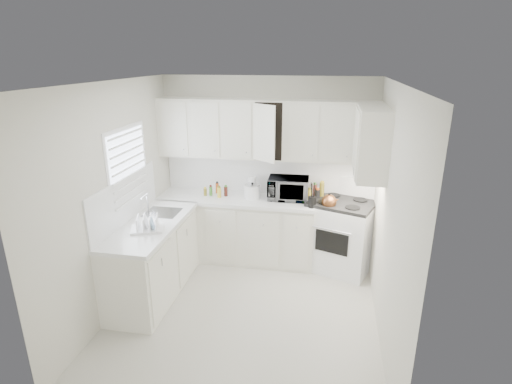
% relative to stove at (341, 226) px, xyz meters
% --- Properties ---
extents(floor, '(3.20, 3.20, 0.00)m').
position_rel_stove_xyz_m(floor, '(-1.08, -1.26, -0.64)').
color(floor, beige).
rests_on(floor, ground).
extents(ceiling, '(3.20, 3.20, 0.00)m').
position_rel_stove_xyz_m(ceiling, '(-1.08, -1.26, 1.96)').
color(ceiling, white).
rests_on(ceiling, ground).
extents(wall_back, '(3.00, 0.00, 3.00)m').
position_rel_stove_xyz_m(wall_back, '(-1.08, 0.34, 0.66)').
color(wall_back, beige).
rests_on(wall_back, ground).
extents(wall_front, '(3.00, 0.00, 3.00)m').
position_rel_stove_xyz_m(wall_front, '(-1.08, -2.86, 0.66)').
color(wall_front, beige).
rests_on(wall_front, ground).
extents(wall_left, '(0.00, 3.20, 3.20)m').
position_rel_stove_xyz_m(wall_left, '(-2.58, -1.26, 0.66)').
color(wall_left, beige).
rests_on(wall_left, ground).
extents(wall_right, '(0.00, 3.20, 3.20)m').
position_rel_stove_xyz_m(wall_right, '(0.42, -1.26, 0.66)').
color(wall_right, beige).
rests_on(wall_right, ground).
extents(window_blinds, '(0.06, 0.96, 1.06)m').
position_rel_stove_xyz_m(window_blinds, '(-2.56, -0.91, 0.91)').
color(window_blinds, white).
rests_on(window_blinds, wall_left).
extents(lower_cabinets_back, '(2.22, 0.60, 0.90)m').
position_rel_stove_xyz_m(lower_cabinets_back, '(-1.47, 0.04, -0.19)').
color(lower_cabinets_back, beige).
rests_on(lower_cabinets_back, floor).
extents(lower_cabinets_left, '(0.60, 1.60, 0.90)m').
position_rel_stove_xyz_m(lower_cabinets_left, '(-2.28, -1.06, -0.19)').
color(lower_cabinets_left, beige).
rests_on(lower_cabinets_left, floor).
extents(countertop_back, '(2.24, 0.64, 0.05)m').
position_rel_stove_xyz_m(countertop_back, '(-1.47, 0.03, 0.29)').
color(countertop_back, silver).
rests_on(countertop_back, lower_cabinets_back).
extents(countertop_left, '(0.64, 1.62, 0.05)m').
position_rel_stove_xyz_m(countertop_left, '(-2.27, -1.06, 0.29)').
color(countertop_left, silver).
rests_on(countertop_left, lower_cabinets_left).
extents(backsplash_back, '(2.98, 0.02, 0.55)m').
position_rel_stove_xyz_m(backsplash_back, '(-1.08, 0.33, 0.59)').
color(backsplash_back, silver).
rests_on(backsplash_back, wall_back).
extents(backsplash_left, '(0.02, 1.60, 0.55)m').
position_rel_stove_xyz_m(backsplash_left, '(-2.57, -1.06, 0.59)').
color(backsplash_left, silver).
rests_on(backsplash_left, wall_left).
extents(upper_cabinets_back, '(3.00, 0.33, 0.80)m').
position_rel_stove_xyz_m(upper_cabinets_back, '(-1.08, 0.17, 0.86)').
color(upper_cabinets_back, beige).
rests_on(upper_cabinets_back, wall_back).
extents(upper_cabinets_right, '(0.33, 0.90, 0.80)m').
position_rel_stove_xyz_m(upper_cabinets_right, '(0.26, -0.44, 0.86)').
color(upper_cabinets_right, beige).
rests_on(upper_cabinets_right, wall_right).
extents(sink, '(0.42, 0.38, 0.30)m').
position_rel_stove_xyz_m(sink, '(-2.27, -0.71, 0.43)').
color(sink, gray).
rests_on(sink, countertop_left).
extents(stove, '(1.01, 0.92, 1.27)m').
position_rel_stove_xyz_m(stove, '(0.00, 0.00, 0.00)').
color(stove, white).
rests_on(stove, floor).
extents(tea_kettle, '(0.30, 0.28, 0.22)m').
position_rel_stove_xyz_m(tea_kettle, '(-0.18, -0.16, 0.42)').
color(tea_kettle, '#965029').
rests_on(tea_kettle, stove).
extents(frying_pan, '(0.42, 0.53, 0.04)m').
position_rel_stove_xyz_m(frying_pan, '(0.18, 0.16, 0.33)').
color(frying_pan, black).
rests_on(frying_pan, stove).
extents(microwave, '(0.56, 0.32, 0.37)m').
position_rel_stove_xyz_m(microwave, '(-0.75, 0.10, 0.50)').
color(microwave, gray).
rests_on(microwave, countertop_back).
extents(rice_cooker, '(0.26, 0.26, 0.23)m').
position_rel_stove_xyz_m(rice_cooker, '(-1.24, 0.05, 0.43)').
color(rice_cooker, white).
rests_on(rice_cooker, countertop_back).
extents(paper_towel, '(0.12, 0.12, 0.27)m').
position_rel_stove_xyz_m(paper_towel, '(-1.27, 0.19, 0.45)').
color(paper_towel, white).
rests_on(paper_towel, countertop_back).
extents(utensil_crock, '(0.13, 0.13, 0.35)m').
position_rel_stove_xyz_m(utensil_crock, '(-0.40, -0.17, 0.49)').
color(utensil_crock, black).
rests_on(utensil_crock, countertop_back).
extents(dish_rack, '(0.43, 0.37, 0.20)m').
position_rel_stove_xyz_m(dish_rack, '(-2.22, -1.26, 0.41)').
color(dish_rack, white).
rests_on(dish_rack, countertop_left).
extents(spice_left_0, '(0.06, 0.06, 0.13)m').
position_rel_stove_xyz_m(spice_left_0, '(-1.93, 0.16, 0.38)').
color(spice_left_0, olive).
rests_on(spice_left_0, countertop_back).
extents(spice_left_1, '(0.06, 0.06, 0.13)m').
position_rel_stove_xyz_m(spice_left_1, '(-1.85, 0.07, 0.38)').
color(spice_left_1, '#3F832B').
rests_on(spice_left_1, countertop_back).
extents(spice_left_2, '(0.06, 0.06, 0.13)m').
position_rel_stove_xyz_m(spice_left_2, '(-1.78, 0.16, 0.38)').
color(spice_left_2, '#D6561C').
rests_on(spice_left_2, countertop_back).
extents(spice_left_3, '(0.06, 0.06, 0.13)m').
position_rel_stove_xyz_m(spice_left_3, '(-1.70, 0.07, 0.38)').
color(spice_left_3, yellow).
rests_on(spice_left_3, countertop_back).
extents(spice_left_4, '(0.06, 0.06, 0.13)m').
position_rel_stove_xyz_m(spice_left_4, '(-1.63, 0.16, 0.38)').
color(spice_left_4, '#501F17').
rests_on(spice_left_4, countertop_back).
extents(sauce_right_0, '(0.06, 0.06, 0.19)m').
position_rel_stove_xyz_m(sauce_right_0, '(-0.50, 0.20, 0.41)').
color(sauce_right_0, '#D6561C').
rests_on(sauce_right_0, countertop_back).
extents(sauce_right_1, '(0.06, 0.06, 0.19)m').
position_rel_stove_xyz_m(sauce_right_1, '(-0.44, 0.14, 0.41)').
color(sauce_right_1, yellow).
rests_on(sauce_right_1, countertop_back).
extents(sauce_right_2, '(0.06, 0.06, 0.19)m').
position_rel_stove_xyz_m(sauce_right_2, '(-0.39, 0.20, 0.41)').
color(sauce_right_2, '#501F17').
rests_on(sauce_right_2, countertop_back).
extents(sauce_right_3, '(0.06, 0.06, 0.19)m').
position_rel_stove_xyz_m(sauce_right_3, '(-0.33, 0.14, 0.41)').
color(sauce_right_3, black).
rests_on(sauce_right_3, countertop_back).
extents(sauce_right_4, '(0.06, 0.06, 0.19)m').
position_rel_stove_xyz_m(sauce_right_4, '(-0.28, 0.20, 0.41)').
color(sauce_right_4, olive).
rests_on(sauce_right_4, countertop_back).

